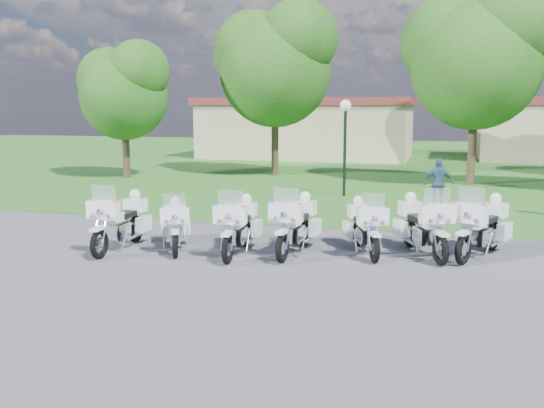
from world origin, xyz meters
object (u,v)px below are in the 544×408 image
(motorcycle_0, at_px, (121,221))
(motorcycle_3, at_px, (296,224))
(motorcycle_5, at_px, (422,225))
(bystander_c, at_px, (439,184))
(motorcycle_6, at_px, (482,226))
(motorcycle_1, at_px, (175,224))
(motorcycle_2, at_px, (239,225))
(lamp_post, at_px, (345,123))
(motorcycle_4, at_px, (365,226))

(motorcycle_0, relative_size, motorcycle_3, 1.00)
(motorcycle_3, distance_m, motorcycle_5, 3.01)
(bystander_c, bearing_deg, motorcycle_6, 86.32)
(motorcycle_1, xyz_separation_m, motorcycle_2, (1.65, 0.02, 0.06))
(motorcycle_0, height_order, motorcycle_3, motorcycle_3)
(motorcycle_2, xyz_separation_m, motorcycle_6, (5.58, 1.34, 0.04))
(bystander_c, bearing_deg, motorcycle_0, 35.85)
(motorcycle_1, height_order, motorcycle_5, motorcycle_5)
(motorcycle_5, relative_size, lamp_post, 0.63)
(motorcycle_1, relative_size, motorcycle_6, 0.86)
(motorcycle_1, relative_size, motorcycle_4, 0.93)
(bystander_c, bearing_deg, motorcycle_1, 40.20)
(motorcycle_4, bearing_deg, lamp_post, -98.79)
(motorcycle_0, height_order, motorcycle_1, motorcycle_0)
(motorcycle_0, xyz_separation_m, motorcycle_1, (1.32, 0.33, -0.08))
(motorcycle_0, relative_size, motorcycle_1, 1.22)
(motorcycle_0, distance_m, motorcycle_4, 5.98)
(motorcycle_3, height_order, motorcycle_6, motorcycle_6)
(motorcycle_4, height_order, motorcycle_6, motorcycle_6)
(motorcycle_4, relative_size, lamp_post, 0.59)
(motorcycle_5, height_order, motorcycle_6, motorcycle_6)
(motorcycle_0, bearing_deg, motorcycle_5, -169.99)
(lamp_post, bearing_deg, motorcycle_1, -104.15)
(motorcycle_2, height_order, motorcycle_6, motorcycle_6)
(motorcycle_4, xyz_separation_m, lamp_post, (-1.99, 9.17, 2.22))
(motorcycle_1, relative_size, motorcycle_2, 0.85)
(motorcycle_2, distance_m, bystander_c, 9.29)
(motorcycle_1, bearing_deg, bystander_c, -151.12)
(motorcycle_6, distance_m, lamp_post, 10.12)
(lamp_post, relative_size, bystander_c, 2.17)
(motorcycle_6, bearing_deg, motorcycle_1, 34.30)
(lamp_post, bearing_deg, motorcycle_5, -69.52)
(motorcycle_1, xyz_separation_m, bystander_c, (6.14, 8.14, 0.25))
(motorcycle_3, bearing_deg, motorcycle_4, -161.97)
(lamp_post, height_order, bystander_c, lamp_post)
(motorcycle_3, xyz_separation_m, motorcycle_4, (1.59, 0.42, -0.05))
(motorcycle_5, height_order, lamp_post, lamp_post)
(motorcycle_2, relative_size, lamp_post, 0.65)
(motorcycle_3, relative_size, motorcycle_5, 1.07)
(motorcycle_0, xyz_separation_m, motorcycle_4, (5.85, 1.23, -0.05))
(motorcycle_0, bearing_deg, motorcycle_2, -174.97)
(motorcycle_0, bearing_deg, motorcycle_4, -169.73)
(motorcycle_3, xyz_separation_m, motorcycle_6, (4.29, 0.89, 0.01))
(motorcycle_2, height_order, motorcycle_4, motorcycle_2)
(motorcycle_4, height_order, lamp_post, lamp_post)
(motorcycle_0, bearing_deg, motorcycle_3, -170.91)
(motorcycle_3, height_order, motorcycle_4, motorcycle_3)
(motorcycle_4, bearing_deg, motorcycle_2, -4.02)
(motorcycle_2, distance_m, motorcycle_5, 4.37)
(motorcycle_1, xyz_separation_m, motorcycle_6, (7.23, 1.36, 0.10))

